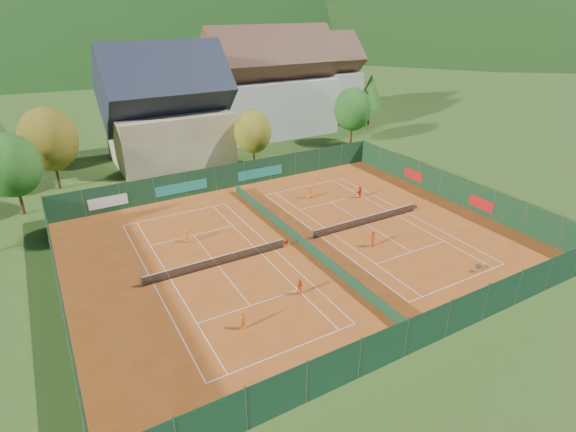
# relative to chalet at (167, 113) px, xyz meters

# --- Properties ---
(ground) EXTENTS (600.00, 600.00, 0.00)m
(ground) POSITION_rel_chalet_xyz_m (3.00, -30.00, -6.64)
(ground) COLOR #2C4C17
(ground) RESTS_ON ground
(clay_pad) EXTENTS (40.00, 32.00, 0.01)m
(clay_pad) POSITION_rel_chalet_xyz_m (3.00, -30.00, -6.62)
(clay_pad) COLOR #A44918
(clay_pad) RESTS_ON ground
(court_markings_left) EXTENTS (11.03, 23.83, 0.00)m
(court_markings_left) POSITION_rel_chalet_xyz_m (-5.00, -30.00, -6.61)
(court_markings_left) COLOR white
(court_markings_left) RESTS_ON ground
(court_markings_right) EXTENTS (11.03, 23.83, 0.00)m
(court_markings_right) POSITION_rel_chalet_xyz_m (11.00, -30.00, -6.61)
(court_markings_right) COLOR white
(court_markings_right) RESTS_ON ground
(tennis_net_left) EXTENTS (13.30, 0.10, 1.02)m
(tennis_net_left) POSITION_rel_chalet_xyz_m (-4.85, -30.00, -6.12)
(tennis_net_left) COLOR #59595B
(tennis_net_left) RESTS_ON ground
(tennis_net_right) EXTENTS (13.30, 0.10, 1.02)m
(tennis_net_right) POSITION_rel_chalet_xyz_m (11.15, -30.00, -6.12)
(tennis_net_right) COLOR #59595B
(tennis_net_right) RESTS_ON ground
(court_divider) EXTENTS (0.03, 28.80, 1.00)m
(court_divider) POSITION_rel_chalet_xyz_m (3.00, -30.00, -6.12)
(court_divider) COLOR #133620
(court_divider) RESTS_ON ground
(fence_north) EXTENTS (40.00, 0.10, 3.00)m
(fence_north) POSITION_rel_chalet_xyz_m (2.54, -14.01, -5.16)
(fence_north) COLOR #143720
(fence_north) RESTS_ON ground
(fence_south) EXTENTS (40.00, 0.04, 3.00)m
(fence_south) POSITION_rel_chalet_xyz_m (3.00, -46.00, -5.12)
(fence_south) COLOR #13341F
(fence_south) RESTS_ON ground
(fence_west) EXTENTS (0.04, 32.00, 3.00)m
(fence_west) POSITION_rel_chalet_xyz_m (-17.00, -30.00, -5.12)
(fence_west) COLOR #15391E
(fence_west) RESTS_ON ground
(fence_east) EXTENTS (0.09, 32.00, 3.00)m
(fence_east) POSITION_rel_chalet_xyz_m (23.00, -29.95, -5.14)
(fence_east) COLOR #123219
(fence_east) RESTS_ON ground
(chalet) EXTENTS (16.20, 12.00, 16.00)m
(chalet) POSITION_rel_chalet_xyz_m (0.00, 0.00, 0.00)
(chalet) COLOR beige
(chalet) RESTS_ON ground
(hotel_block_a) EXTENTS (21.60, 11.00, 17.25)m
(hotel_block_a) POSITION_rel_chalet_xyz_m (19.00, 6.00, 0.76)
(hotel_block_a) COLOR silver
(hotel_block_a) RESTS_ON ground
(hotel_block_b) EXTENTS (17.28, 10.00, 15.50)m
(hotel_block_b) POSITION_rel_chalet_xyz_m (33.00, 14.00, -0.01)
(hotel_block_b) COLOR silver
(hotel_block_b) RESTS_ON ground
(tree_west_front) EXTENTS (5.72, 5.72, 8.69)m
(tree_west_front) POSITION_rel_chalet_xyz_m (-19.00, -10.00, -1.23)
(tree_west_front) COLOR #482B1A
(tree_west_front) RESTS_ON ground
(tree_west_mid) EXTENTS (6.44, 6.44, 9.78)m
(tree_west_mid) POSITION_rel_chalet_xyz_m (-15.00, -4.00, -0.56)
(tree_west_mid) COLOR #412817
(tree_west_mid) RESTS_ON ground
(tree_center) EXTENTS (5.01, 5.01, 7.60)m
(tree_center) POSITION_rel_chalet_xyz_m (9.00, -8.00, -1.91)
(tree_center) COLOR #442A18
(tree_center) RESTS_ON ground
(tree_east_front) EXTENTS (5.72, 5.72, 8.69)m
(tree_east_front) POSITION_rel_chalet_xyz_m (27.00, -6.00, -1.23)
(tree_east_front) COLOR #4C2D1B
(tree_east_front) RESTS_ON ground
(tree_east_mid) EXTENTS (5.04, 5.04, 9.00)m
(tree_east_mid) POSITION_rel_chalet_xyz_m (37.00, 2.00, -0.56)
(tree_east_mid) COLOR #442A18
(tree_east_mid) RESTS_ON ground
(tree_east_back) EXTENTS (7.15, 7.15, 10.86)m
(tree_east_back) POSITION_rel_chalet_xyz_m (29.00, 10.00, 0.12)
(tree_east_back) COLOR #4D361B
(tree_east_back) RESTS_ON ground
(mountain_backdrop) EXTENTS (820.00, 530.00, 242.00)m
(mountain_backdrop) POSITION_rel_chalet_xyz_m (31.54, 203.48, -46.26)
(mountain_backdrop) COLOR black
(mountain_backdrop) RESTS_ON ground
(ball_hopper) EXTENTS (0.34, 0.34, 0.80)m
(ball_hopper) POSITION_rel_chalet_xyz_m (13.44, -41.57, -6.07)
(ball_hopper) COLOR slate
(ball_hopper) RESTS_ON ground
(loose_ball_0) EXTENTS (0.07, 0.07, 0.07)m
(loose_ball_0) POSITION_rel_chalet_xyz_m (-4.32, -36.08, -6.59)
(loose_ball_0) COLOR #CCD833
(loose_ball_0) RESTS_ON ground
(loose_ball_1) EXTENTS (0.07, 0.07, 0.07)m
(loose_ball_1) POSITION_rel_chalet_xyz_m (10.48, -40.52, -6.59)
(loose_ball_1) COLOR #CCD833
(loose_ball_1) RESTS_ON ground
(player_left_near) EXTENTS (0.62, 0.60, 1.43)m
(player_left_near) POSITION_rel_chalet_xyz_m (-6.54, -38.50, -5.91)
(player_left_near) COLOR orange
(player_left_near) RESTS_ON ground
(player_left_mid) EXTENTS (0.82, 0.79, 1.34)m
(player_left_mid) POSITION_rel_chalet_xyz_m (-1.09, -37.04, -5.96)
(player_left_mid) COLOR #F84D16
(player_left_mid) RESTS_ON ground
(player_left_far) EXTENTS (0.99, 0.79, 1.35)m
(player_left_far) POSITION_rel_chalet_xyz_m (-5.94, -24.65, -5.95)
(player_left_far) COLOR orange
(player_left_far) RESTS_ON ground
(player_right_near) EXTENTS (0.74, 0.98, 1.54)m
(player_right_near) POSITION_rel_chalet_xyz_m (8.58, -33.87, -5.85)
(player_right_near) COLOR orange
(player_right_near) RESTS_ON ground
(player_right_far_a) EXTENTS (0.82, 0.64, 1.49)m
(player_right_far_a) POSITION_rel_chalet_xyz_m (9.53, -21.43, -5.88)
(player_right_far_a) COLOR orange
(player_right_far_a) RESTS_ON ground
(player_right_far_b) EXTENTS (1.40, 0.81, 1.44)m
(player_right_far_b) POSITION_rel_chalet_xyz_m (14.61, -24.17, -5.90)
(player_right_far_b) COLOR #ED4915
(player_right_far_b) RESTS_ON ground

